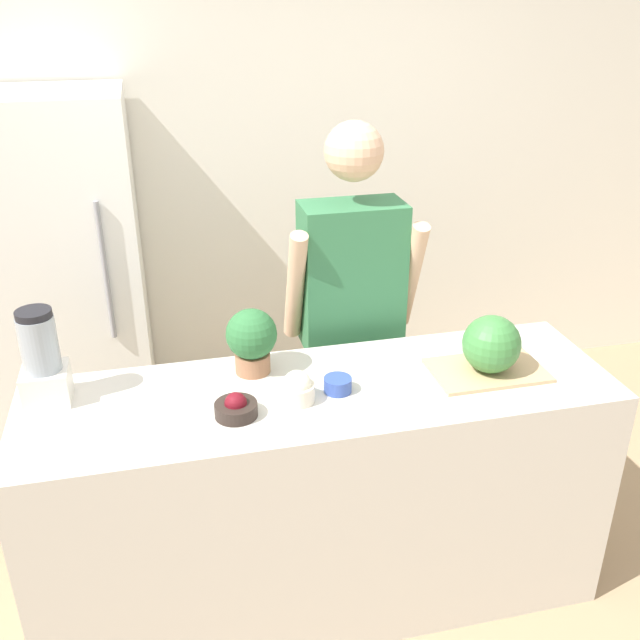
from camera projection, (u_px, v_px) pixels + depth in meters
name	position (u px, v px, depth m)	size (l,w,h in m)	color
wall_back	(249.00, 173.00, 3.75)	(8.00, 0.06, 2.60)	white
counter_island	(322.00, 496.00, 2.67)	(2.07, 0.62, 0.93)	beige
refrigerator	(65.00, 286.00, 3.40)	(0.74, 0.66, 1.79)	white
person	(351.00, 327.00, 2.97)	(0.55, 0.27, 1.75)	gray
cutting_board	(487.00, 370.00, 2.57)	(0.41, 0.26, 0.01)	tan
watermelon	(491.00, 344.00, 2.51)	(0.21, 0.21, 0.21)	#3D7F3D
bowl_cherries	(236.00, 408.00, 2.30)	(0.14, 0.14, 0.08)	#2D231E
bowl_cream	(297.00, 389.00, 2.38)	(0.12, 0.12, 0.11)	beige
bowl_small_blue	(338.00, 385.00, 2.44)	(0.10, 0.10, 0.05)	#334C9E
blender	(42.00, 362.00, 2.33)	(0.15, 0.15, 0.33)	silver
potted_plant	(252.00, 339.00, 2.52)	(0.18, 0.18, 0.24)	#996647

